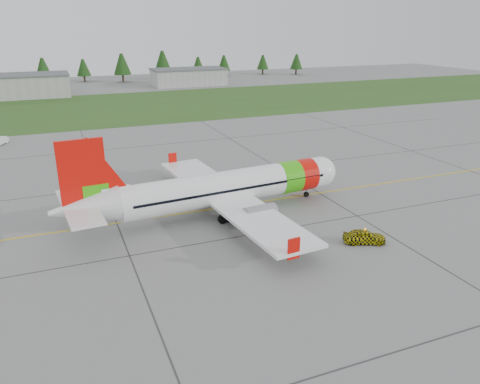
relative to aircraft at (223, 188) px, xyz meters
name	(u,v)px	position (x,y,z in m)	size (l,w,h in m)	color
ground	(276,230)	(3.38, -6.51, -2.90)	(320.00, 320.00, 0.00)	gray
aircraft	(223,188)	(0.00, 0.00, 0.00)	(33.24, 30.74, 10.07)	white
follow_me_car	(366,224)	(9.98, -12.39, -0.89)	(1.62, 1.38, 4.04)	yellow
grass_strip	(134,106)	(3.38, 75.49, -2.89)	(320.00, 50.00, 0.03)	#30561E
taxi_guideline	(246,204)	(3.38, 1.49, -2.89)	(120.00, 0.25, 0.02)	gold
hangar_west	(9,87)	(-26.62, 103.49, 0.10)	(32.00, 14.00, 6.00)	#A8A8A3
hangar_east	(189,77)	(28.38, 111.49, -0.30)	(24.00, 12.00, 5.20)	#A8A8A3
treeline	(105,68)	(3.38, 131.49, 2.10)	(160.00, 8.00, 10.00)	#1C3F14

